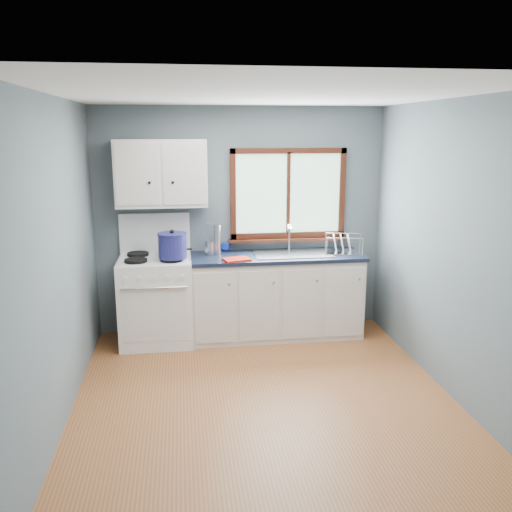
{
  "coord_description": "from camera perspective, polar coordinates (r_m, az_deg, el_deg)",
  "views": [
    {
      "loc": [
        -0.65,
        -4.16,
        2.23
      ],
      "look_at": [
        0.05,
        0.9,
        1.05
      ],
      "focal_mm": 38.0,
      "sensor_mm": 36.0,
      "label": 1
    }
  ],
  "objects": [
    {
      "name": "gas_range",
      "position": [
        5.91,
        -10.46,
        -4.32
      ],
      "size": [
        0.76,
        0.69,
        1.36
      ],
      "color": "white",
      "rests_on": "floor"
    },
    {
      "name": "thermos",
      "position": [
        5.86,
        -4.11,
        1.72
      ],
      "size": [
        0.08,
        0.08,
        0.33
      ],
      "primitive_type": "cylinder",
      "rotation": [
        0.0,
        0.0,
        -0.02
      ],
      "color": "silver",
      "rests_on": "countertop"
    },
    {
      "name": "skillet",
      "position": [
        5.93,
        -8.94,
        0.7
      ],
      "size": [
        0.35,
        0.24,
        0.05
      ],
      "rotation": [
        0.0,
        0.0,
        -0.06
      ],
      "color": "black",
      "rests_on": "gas_range"
    },
    {
      "name": "dish_rack",
      "position": [
        6.05,
        9.13,
        0.87
      ],
      "size": [
        0.46,
        0.39,
        0.21
      ],
      "rotation": [
        0.0,
        0.0,
        -0.23
      ],
      "color": "silver",
      "rests_on": "countertop"
    },
    {
      "name": "base_cabinets",
      "position": [
        6.03,
        2.11,
        -4.59
      ],
      "size": [
        1.85,
        0.6,
        0.88
      ],
      "color": "silver",
      "rests_on": "floor"
    },
    {
      "name": "wall_left",
      "position": [
        4.38,
        -20.3,
        -0.75
      ],
      "size": [
        0.02,
        3.6,
        2.5
      ],
      "primitive_type": "cube",
      "color": "slate",
      "rests_on": "ground"
    },
    {
      "name": "countertop",
      "position": [
        5.89,
        2.15,
        -0.05
      ],
      "size": [
        1.89,
        0.64,
        0.04
      ],
      "primitive_type": "cube",
      "color": "black",
      "rests_on": "base_cabinets"
    },
    {
      "name": "floor",
      "position": [
        4.77,
        0.92,
        -15.0
      ],
      "size": [
        3.2,
        3.6,
        0.02
      ],
      "primitive_type": "cube",
      "color": "#98582D",
      "rests_on": "ground"
    },
    {
      "name": "upper_cabinets",
      "position": [
        5.81,
        -9.94,
        8.56
      ],
      "size": [
        0.95,
        0.35,
        0.7
      ],
      "color": "silver",
      "rests_on": "wall_back"
    },
    {
      "name": "soap_bottle",
      "position": [
        6.03,
        -3.33,
        1.81
      ],
      "size": [
        0.14,
        0.14,
        0.28
      ],
      "primitive_type": "imported",
      "rotation": [
        0.0,
        0.0,
        -0.41
      ],
      "color": "#1530A4",
      "rests_on": "countertop"
    },
    {
      "name": "sink",
      "position": [
        5.94,
        3.85,
        -0.38
      ],
      "size": [
        0.84,
        0.46,
        0.44
      ],
      "color": "silver",
      "rests_on": "countertop"
    },
    {
      "name": "stockpot",
      "position": [
        5.61,
        -8.8,
        1.13
      ],
      "size": [
        0.35,
        0.35,
        0.29
      ],
      "rotation": [
        0.0,
        0.0,
        0.19
      ],
      "color": "navy",
      "rests_on": "gas_range"
    },
    {
      "name": "dish_towel",
      "position": [
        5.63,
        -2.07,
        -0.35
      ],
      "size": [
        0.31,
        0.25,
        0.02
      ],
      "primitive_type": "cube",
      "rotation": [
        0.0,
        0.0,
        0.25
      ],
      "color": "red",
      "rests_on": "countertop"
    },
    {
      "name": "utensil_crock",
      "position": [
        5.9,
        -4.88,
        0.9
      ],
      "size": [
        0.14,
        0.14,
        0.38
      ],
      "rotation": [
        0.0,
        0.0,
        -0.14
      ],
      "color": "silver",
      "rests_on": "countertop"
    },
    {
      "name": "wall_back",
      "position": [
        6.09,
        -1.65,
        3.74
      ],
      "size": [
        3.2,
        0.02,
        2.5
      ],
      "primitive_type": "cube",
      "color": "slate",
      "rests_on": "ground"
    },
    {
      "name": "ceiling",
      "position": [
        4.22,
        1.05,
        16.79
      ],
      "size": [
        3.2,
        3.6,
        0.02
      ],
      "primitive_type": "cube",
      "color": "white",
      "rests_on": "wall_back"
    },
    {
      "name": "wall_front",
      "position": [
        2.63,
        7.13,
        -9.01
      ],
      "size": [
        3.2,
        0.02,
        2.5
      ],
      "primitive_type": "cube",
      "color": "slate",
      "rests_on": "ground"
    },
    {
      "name": "wall_right",
      "position": [
        4.84,
        20.18,
        0.5
      ],
      "size": [
        0.02,
        3.6,
        2.5
      ],
      "primitive_type": "cube",
      "color": "slate",
      "rests_on": "ground"
    },
    {
      "name": "window",
      "position": [
        6.1,
        3.41,
        5.88
      ],
      "size": [
        1.36,
        0.1,
        1.03
      ],
      "color": "#9EC6A8",
      "rests_on": "wall_back"
    }
  ]
}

